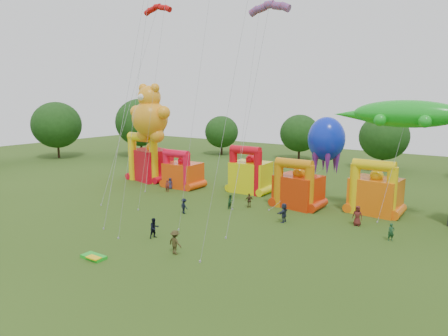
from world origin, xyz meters
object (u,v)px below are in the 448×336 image
Objects in this scene: spectator_4 at (249,200)px; octopus_kite at (314,163)px; gecko_kite at (402,131)px; spectator_0 at (170,183)px; bouncy_castle_0 at (150,162)px; teddy_bear_kite at (149,129)px; bouncy_castle_2 at (250,174)px.

octopus_kite is at bearing -165.76° from spectator_4.
spectator_0 is at bearing -173.48° from gecko_kite.
gecko_kite is 8.23× the size of spectator_4.
bouncy_castle_0 is 25.13m from octopus_kite.
teddy_bear_kite reaches higher than spectator_4.
bouncy_castle_0 reaches higher than spectator_4.
bouncy_castle_0 is 1.16× the size of bouncy_castle_2.
bouncy_castle_0 is 7.45m from spectator_0.
gecko_kite reaches higher than bouncy_castle_2.
teddy_bear_kite is 8.78× the size of spectator_4.
teddy_bear_kite is at bearing -49.92° from spectator_4.
octopus_kite is (8.41, 0.86, 2.20)m from bouncy_castle_2.
bouncy_castle_2 reaches higher than spectator_0.
spectator_4 is (3.89, -6.47, -1.57)m from bouncy_castle_2.
teddy_bear_kite is at bearing -165.75° from octopus_kite.
teddy_bear_kite reaches higher than octopus_kite.
bouncy_castle_0 is at bearing -173.76° from octopus_kite.
bouncy_castle_0 reaches higher than spectator_0.
bouncy_castle_0 is 0.54× the size of gecko_kite.
octopus_kite is 7.16× the size of spectator_4.
gecko_kite is (18.41, -1.38, 6.68)m from bouncy_castle_2.
gecko_kite is 17.46m from spectator_4.
octopus_kite reaches higher than bouncy_castle_0.
teddy_bear_kite is 32.04m from gecko_kite.
teddy_bear_kite is at bearing 166.57° from spectator_0.
bouncy_castle_2 is 15.31m from teddy_bear_kite.
bouncy_castle_0 is at bearing -179.19° from gecko_kite.
gecko_kite is (31.85, 3.32, 1.05)m from teddy_bear_kite.
spectator_4 is at bearing -59.03° from bouncy_castle_2.
bouncy_castle_0 is 0.50× the size of teddy_bear_kite.
octopus_kite is at bearing 5.80° from bouncy_castle_2.
gecko_kite reaches higher than bouncy_castle_0.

